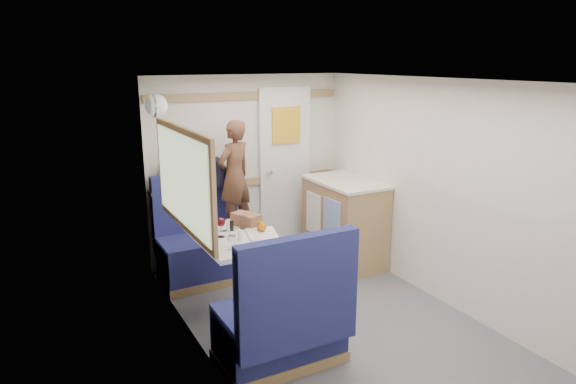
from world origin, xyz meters
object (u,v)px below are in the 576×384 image
bench_far (204,250)px  person (234,176)px  tray (262,234)px  dinette_table (236,253)px  tumbler_mid (223,225)px  dome_light (156,106)px  beer_glass (260,227)px  wine_glass (221,223)px  bench_near (283,327)px  bread_loaf (246,220)px  orange_fruit (262,227)px  duffel_bag (194,174)px  salt_grinder (240,235)px  tumbler_left (232,243)px  galley_counter (344,222)px  tumbler_right (243,222)px  pepper_grinder (232,226)px  cheese_block (269,242)px

bench_far → person: 0.80m
tray → dinette_table: bearing=159.3°
tumbler_mid → dome_light: bearing=117.3°
tray → beer_glass: (0.02, 0.07, 0.04)m
wine_glass → bench_near: bearing=-82.4°
tumbler_mid → bread_loaf: bearing=9.5°
orange_fruit → beer_glass: bearing=90.0°
dome_light → duffel_bag: bearing=33.9°
orange_fruit → beer_glass: orange_fruit is taller
person → wine_glass: bearing=37.2°
tray → salt_grinder: 0.22m
bench_far → orange_fruit: 1.05m
bench_far → tumbler_mid: size_ratio=10.03×
tumbler_left → orange_fruit: bearing=32.5°
galley_counter → tumbler_right: galley_counter is taller
tumbler_right → pepper_grinder: bearing=-173.1°
tumbler_left → salt_grinder: bearing=50.2°
bench_far → salt_grinder: size_ratio=11.58×
person → cheese_block: size_ratio=11.40×
wine_glass → tumbler_right: 0.29m
galley_counter → tumbler_left: size_ratio=8.35×
tumbler_left → person: bearing=66.8°
tumbler_left → dome_light: bearing=102.2°
person → tumbler_right: 0.81m
bread_loaf → wine_glass: bearing=-148.7°
dome_light → cheese_block: 1.65m
orange_fruit → tumbler_right: (-0.09, 0.20, -0.00)m
wine_glass → salt_grinder: (0.11, -0.15, -0.08)m
dinette_table → tray: tray is taller
person → tumbler_mid: size_ratio=10.79×
cheese_block → dome_light: bearing=113.5°
tray → tumbler_left: size_ratio=2.85×
wine_glass → beer_glass: bearing=-5.8°
bench_near → bread_loaf: (0.19, 1.08, 0.47)m
pepper_grinder → salt_grinder: bearing=-97.2°
bench_far → orange_fruit: bearing=-76.1°
galley_counter → wine_glass: (-1.59, -0.52, 0.38)m
dinette_table → orange_fruit: size_ratio=12.49×
pepper_grinder → bread_loaf: 0.18m
bench_near → beer_glass: bearing=75.3°
tray → tumbler_right: 0.24m
person → galley_counter: bearing=138.8°
bread_loaf → pepper_grinder: bearing=-155.5°
dome_light → bread_loaf: 1.30m
dinette_table → bench_near: (-0.00, -0.86, -0.27)m
orange_fruit → wine_glass: size_ratio=0.44×
tumbler_mid → tumbler_right: bearing=-7.9°
person → tumbler_right: (-0.23, -0.74, -0.24)m
galley_counter → salt_grinder: (-1.48, -0.67, 0.30)m
tumbler_mid → pepper_grinder: bearing=-30.7°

